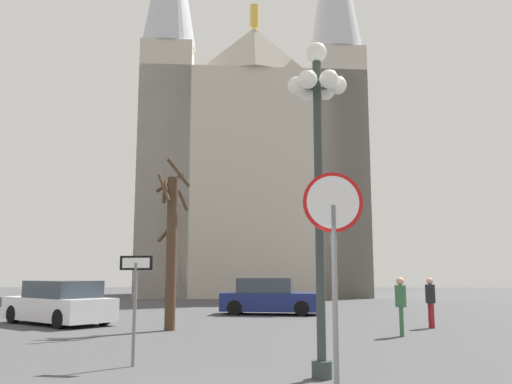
{
  "coord_description": "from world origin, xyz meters",
  "views": [
    {
      "loc": [
        0.47,
        -6.36,
        1.83
      ],
      "look_at": [
        -0.53,
        18.49,
        5.54
      ],
      "focal_mm": 37.8,
      "sensor_mm": 36.0,
      "label": 1
    }
  ],
  "objects": [
    {
      "name": "bare_tree",
      "position": [
        -2.98,
        11.04,
        2.72
      ],
      "size": [
        1.27,
        1.28,
        5.48
      ],
      "color": "#473323",
      "rests_on": "ground"
    },
    {
      "name": "parked_car_far_navy",
      "position": [
        0.06,
        17.76,
        0.73
      ],
      "size": [
        4.38,
        2.15,
        1.58
      ],
      "color": "navy",
      "rests_on": "ground"
    },
    {
      "name": "cathedral",
      "position": [
        -1.65,
        36.07,
        10.5
      ],
      "size": [
        18.03,
        12.94,
        32.64
      ],
      "color": "#BCB5A5",
      "rests_on": "ground"
    },
    {
      "name": "street_lamp",
      "position": [
        1.23,
        3.38,
        4.26
      ],
      "size": [
        1.11,
        1.01,
        6.14
      ],
      "color": "#2D3833",
      "rests_on": "ground"
    },
    {
      "name": "one_way_arrow_sign",
      "position": [
        -2.39,
        4.47,
        1.42
      ],
      "size": [
        0.69,
        0.13,
        2.16
      ],
      "color": "slate",
      "rests_on": "ground"
    },
    {
      "name": "pedestrian_walking",
      "position": [
        5.55,
        12.09,
        0.99
      ],
      "size": [
        0.32,
        0.32,
        1.64
      ],
      "color": "maroon",
      "rests_on": "ground"
    },
    {
      "name": "pedestrian_standing",
      "position": [
        4.03,
        9.68,
        1.02
      ],
      "size": [
        0.32,
        0.32,
        1.68
      ],
      "color": "#33663F",
      "rests_on": "ground"
    },
    {
      "name": "stop_sign",
      "position": [
        1.27,
        1.4,
        2.33
      ],
      "size": [
        0.87,
        0.13,
        3.27
      ],
      "color": "slate",
      "rests_on": "ground"
    },
    {
      "name": "parked_car_near_white",
      "position": [
        -7.33,
        12.93,
        0.72
      ],
      "size": [
        4.77,
        4.24,
        1.53
      ],
      "color": "silver",
      "rests_on": "ground"
    }
  ]
}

